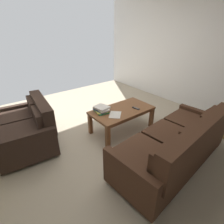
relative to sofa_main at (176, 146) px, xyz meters
name	(u,v)px	position (x,y,z in m)	size (l,w,h in m)	color
ground_plane	(100,132)	(0.36, -1.47, -0.38)	(5.17, 5.46, 0.01)	#B7A88E
wall_left	(183,50)	(-2.23, -1.47, 1.02)	(0.12, 5.46, 2.78)	white
sofa_main	(176,146)	(0.00, 0.00, 0.00)	(2.07, 0.99, 0.87)	black
loveseat_near	(27,128)	(1.60, -1.93, -0.02)	(1.01, 1.38, 0.82)	black
coffee_table	(122,112)	(-0.04, -1.26, 0.04)	(1.24, 0.67, 0.47)	brown
end_table	(220,116)	(-1.35, 0.04, 0.06)	(0.41, 0.41, 0.54)	#472D1C
coffee_mug	(219,109)	(-1.30, 0.00, 0.22)	(0.10, 0.08, 0.10)	white
book_stack	(101,109)	(0.35, -1.42, 0.16)	(0.29, 0.31, 0.11)	#337F51
tv_remote	(136,108)	(-0.27, -1.11, 0.11)	(0.07, 0.17, 0.02)	black
loose_magazine	(115,115)	(0.22, -1.16, 0.11)	(0.20, 0.28, 0.01)	silver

